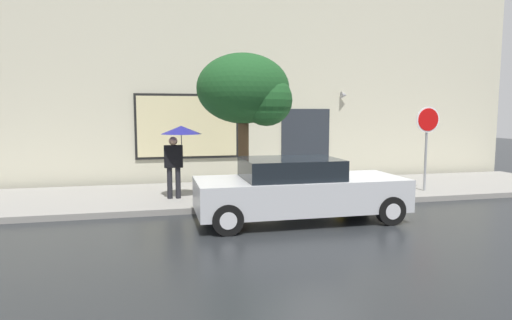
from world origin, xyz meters
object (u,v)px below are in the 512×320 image
Objects in this scene: fire_hydrant at (341,181)px; pedestrian_with_umbrella at (179,140)px; parked_car at (298,190)px; stop_sign at (427,132)px; street_tree at (248,92)px.

fire_hydrant is 0.38× the size of pedestrian_with_umbrella.
stop_sign is at bearing 23.05° from parked_car.
parked_car is at bearing -44.46° from pedestrian_with_umbrella.
pedestrian_with_umbrella is (-4.56, 0.30, 1.23)m from fire_hydrant.
stop_sign is (4.63, 1.97, 1.20)m from parked_car.
fire_hydrant is 0.19× the size of street_tree.
street_tree is at bearing 179.33° from stop_sign.
parked_car reaches higher than fire_hydrant.
parked_car is 3.69m from pedestrian_with_umbrella.
fire_hydrant is 2.96m from stop_sign.
street_tree is 5.47m from stop_sign.
stop_sign reaches higher than parked_car.
street_tree is (1.80, -0.45, 1.27)m from pedestrian_with_umbrella.
fire_hydrant is at bearing 175.34° from stop_sign.
fire_hydrant is (2.02, 2.18, -0.20)m from parked_car.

